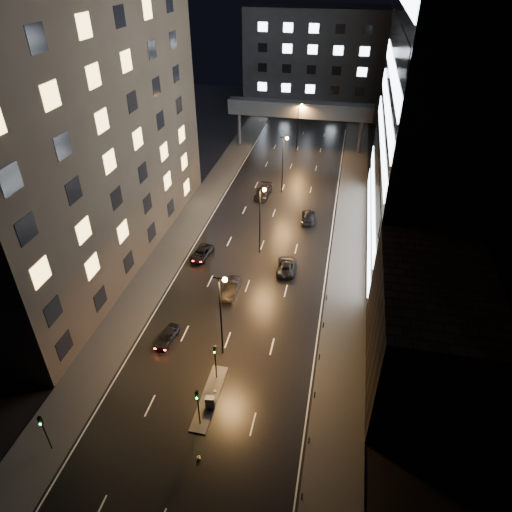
% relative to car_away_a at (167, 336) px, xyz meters
% --- Properties ---
extents(ground, '(160.00, 160.00, 0.00)m').
position_rel_car_away_a_xyz_m(ground, '(6.48, 31.45, -0.66)').
color(ground, black).
rests_on(ground, ground).
extents(sidewalk_left, '(5.00, 110.00, 0.15)m').
position_rel_car_away_a_xyz_m(sidewalk_left, '(-6.02, 26.45, -0.58)').
color(sidewalk_left, '#383533').
rests_on(sidewalk_left, ground).
extents(sidewalk_right, '(5.00, 110.00, 0.15)m').
position_rel_car_away_a_xyz_m(sidewalk_right, '(18.98, 26.45, -0.58)').
color(sidewalk_right, '#383533').
rests_on(sidewalk_right, ground).
extents(building_left, '(15.00, 48.00, 40.00)m').
position_rel_car_away_a_xyz_m(building_left, '(-16.02, 15.45, 19.34)').
color(building_left, '#2D2319').
rests_on(building_left, ground).
extents(building_right_low, '(10.00, 18.00, 12.00)m').
position_rel_car_away_a_xyz_m(building_right_low, '(26.48, 0.45, 5.34)').
color(building_right_low, black).
rests_on(building_right_low, ground).
extents(building_right_glass, '(20.00, 36.00, 45.00)m').
position_rel_car_away_a_xyz_m(building_right_glass, '(31.48, 27.45, 21.84)').
color(building_right_glass, black).
rests_on(building_right_glass, ground).
extents(building_far, '(34.00, 14.00, 25.00)m').
position_rel_car_away_a_xyz_m(building_far, '(6.48, 89.45, 11.84)').
color(building_far, '#333335').
rests_on(building_far, ground).
extents(skybridge, '(30.00, 3.00, 10.00)m').
position_rel_car_away_a_xyz_m(skybridge, '(6.48, 61.45, 7.68)').
color(skybridge, '#333335').
rests_on(skybridge, ground).
extents(median_island, '(1.60, 8.00, 0.15)m').
position_rel_car_away_a_xyz_m(median_island, '(6.78, -6.55, -0.58)').
color(median_island, '#383533').
rests_on(median_island, ground).
extents(traffic_signal_near, '(0.28, 0.34, 4.40)m').
position_rel_car_away_a_xyz_m(traffic_signal_near, '(6.78, -4.06, 2.44)').
color(traffic_signal_near, black).
rests_on(traffic_signal_near, median_island).
extents(traffic_signal_far, '(0.28, 0.34, 4.40)m').
position_rel_car_away_a_xyz_m(traffic_signal_far, '(6.78, -9.56, 2.44)').
color(traffic_signal_far, black).
rests_on(traffic_signal_far, median_island).
extents(traffic_signal_corner, '(0.28, 0.34, 4.40)m').
position_rel_car_away_a_xyz_m(traffic_signal_corner, '(-5.02, -14.56, 2.29)').
color(traffic_signal_corner, black).
rests_on(traffic_signal_corner, ground).
extents(bollard_row, '(0.12, 25.12, 0.90)m').
position_rel_car_away_a_xyz_m(bollard_row, '(16.68, -2.05, -0.21)').
color(bollard_row, black).
rests_on(bollard_row, ground).
extents(streetlight_near, '(1.45, 0.50, 10.15)m').
position_rel_car_away_a_xyz_m(streetlight_near, '(6.64, -0.55, 5.84)').
color(streetlight_near, black).
rests_on(streetlight_near, ground).
extents(streetlight_mid_a, '(1.45, 0.50, 10.15)m').
position_rel_car_away_a_xyz_m(streetlight_mid_a, '(6.64, 19.45, 5.84)').
color(streetlight_mid_a, black).
rests_on(streetlight_mid_a, ground).
extents(streetlight_mid_b, '(1.45, 0.50, 10.15)m').
position_rel_car_away_a_xyz_m(streetlight_mid_b, '(6.64, 39.45, 5.84)').
color(streetlight_mid_b, black).
rests_on(streetlight_mid_b, ground).
extents(streetlight_far, '(1.45, 0.50, 10.15)m').
position_rel_car_away_a_xyz_m(streetlight_far, '(6.64, 59.45, 5.84)').
color(streetlight_far, black).
rests_on(streetlight_far, ground).
extents(car_away_a, '(2.04, 4.02, 1.31)m').
position_rel_car_away_a_xyz_m(car_away_a, '(0.00, 0.00, 0.00)').
color(car_away_a, black).
rests_on(car_away_a, ground).
extents(car_away_b, '(1.78, 4.72, 1.54)m').
position_rel_car_away_a_xyz_m(car_away_b, '(4.82, 9.63, 0.11)').
color(car_away_b, black).
rests_on(car_away_b, ground).
extents(car_away_c, '(2.76, 4.90, 1.29)m').
position_rel_car_away_a_xyz_m(car_away_c, '(-1.24, 16.56, -0.01)').
color(car_away_c, black).
rests_on(car_away_c, ground).
extents(car_away_d, '(2.62, 5.71, 1.62)m').
position_rel_car_away_a_xyz_m(car_away_d, '(3.57, 37.11, 0.15)').
color(car_away_d, black).
rests_on(car_away_d, ground).
extents(car_toward_a, '(2.68, 5.20, 1.40)m').
position_rel_car_away_a_xyz_m(car_toward_a, '(10.84, 15.88, 0.05)').
color(car_toward_a, black).
rests_on(car_toward_a, ground).
extents(car_toward_b, '(2.40, 5.12, 1.44)m').
position_rel_car_away_a_xyz_m(car_toward_b, '(12.22, 30.10, 0.07)').
color(car_toward_b, black).
rests_on(car_toward_b, ground).
extents(utility_cabinet, '(0.90, 0.67, 1.29)m').
position_rel_car_away_a_xyz_m(utility_cabinet, '(7.18, -7.61, 0.14)').
color(utility_cabinet, '#545356').
rests_on(utility_cabinet, median_island).
extents(cone_a, '(0.43, 0.43, 0.45)m').
position_rel_car_away_a_xyz_m(cone_a, '(7.15, -5.86, -0.43)').
color(cone_a, '#F2560C').
rests_on(cone_a, ground).
extents(cone_b, '(0.50, 0.50, 0.54)m').
position_rel_car_away_a_xyz_m(cone_b, '(7.73, -12.88, -0.39)').
color(cone_b, '#FB540D').
rests_on(cone_b, ground).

